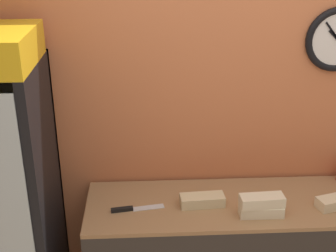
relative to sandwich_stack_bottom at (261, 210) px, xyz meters
name	(u,v)px	position (x,y,z in m)	size (l,w,h in m)	color
wall_back	(242,109)	(-0.04, 0.47, 0.43)	(5.20, 0.10, 2.70)	#D17547
sandwich_stack_bottom	(261,210)	(0.00, 0.00, 0.00)	(0.25, 0.10, 0.06)	beige
sandwich_stack_middle	(262,201)	(0.00, 0.00, 0.06)	(0.25, 0.11, 0.06)	beige
sandwich_flat_left	(335,202)	(0.46, 0.06, 0.00)	(0.24, 0.15, 0.06)	beige
sandwich_flat_right	(202,200)	(-0.32, 0.12, 0.00)	(0.27, 0.12, 0.06)	beige
chefs_knife	(130,209)	(-0.75, 0.09, -0.02)	(0.31, 0.08, 0.02)	silver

